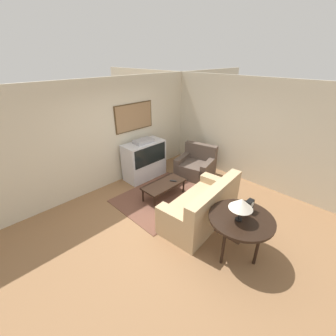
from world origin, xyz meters
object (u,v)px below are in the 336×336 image
Objects in this scene: mantel_clock at (249,206)px; table_lamp at (241,204)px; couch at (202,207)px; coffee_table at (164,185)px; tv at (144,160)px; console_table at (241,221)px; armchair at (196,166)px.

table_lamp is at bearing 179.81° from mantel_clock.
table_lamp reaches higher than mantel_clock.
couch reaches higher than coffee_table.
tv is 3.32m from mantel_clock.
tv is 2.91× the size of table_lamp.
console_table is 0.39m from table_lamp.
console_table reaches higher than coffee_table.
table_lamp is 1.87× the size of mantel_clock.
coffee_table is at bearing 79.42° from table_lamp.
armchair is (1.52, 1.37, -0.06)m from couch.
armchair reaches higher than coffee_table.
couch is 2.05m from armchair.
coffee_table is 2.68× the size of table_lamp.
tv is at bearing 82.62° from mantel_clock.
coffee_table is at bearing -107.03° from tv.
tv is 1.03× the size of armchair.
console_table is at bearing -98.29° from coffee_table.
couch is 1.10m from mantel_clock.
tv is at bearing 77.14° from table_lamp.
mantel_clock is at bearing 83.43° from couch.
coffee_table is 2.30m from table_lamp.
couch is 8.78× the size of mantel_clock.
mantel_clock is at bearing 2.54° from console_table.
table_lamp reaches higher than armchair.
coffee_table is at bearing -96.97° from armchair.
couch reaches higher than console_table.
couch is at bearing -62.01° from armchair.
coffee_table is at bearing 81.71° from console_table.
mantel_clock reaches higher than couch.
tv reaches higher than armchair.
tv is at bearing -105.44° from couch.
tv is 2.37m from couch.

